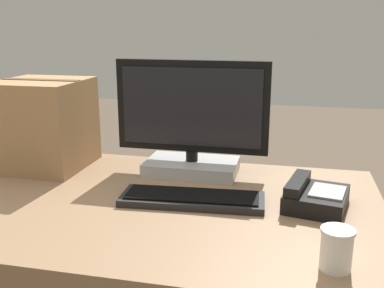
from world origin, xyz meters
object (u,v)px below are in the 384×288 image
Objects in this scene: paper_cup_right at (336,249)px; cardboard_box at (44,124)px; keyboard at (192,199)px; monitor at (192,129)px; desk_phone at (314,197)px.

cardboard_box is at bearing 152.09° from paper_cup_right.
cardboard_box is (-0.63, 0.24, 0.15)m from keyboard.
cardboard_box reaches higher than paper_cup_right.
cardboard_box is at bearing 155.32° from keyboard.
monitor reaches higher than desk_phone.
keyboard is at bearing -76.91° from monitor.
paper_cup_right is 0.29× the size of cardboard_box.
paper_cup_right is (0.47, -0.59, -0.12)m from monitor.
paper_cup_right is at bearing -51.56° from monitor.
cardboard_box is (-1.03, 0.55, 0.12)m from paper_cup_right.
desk_phone is 0.36m from paper_cup_right.
keyboard is 0.69m from cardboard_box.
cardboard_box reaches higher than keyboard.
desk_phone is (0.37, 0.05, 0.02)m from keyboard.
monitor is 1.22× the size of keyboard.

